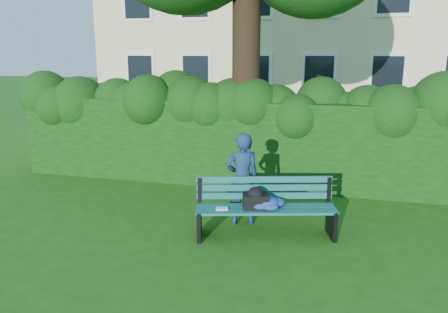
# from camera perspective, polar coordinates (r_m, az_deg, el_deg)

# --- Properties ---
(ground) EXTENTS (80.00, 80.00, 0.00)m
(ground) POSITION_cam_1_polar(r_m,az_deg,el_deg) (7.62, -1.15, -7.99)
(ground) COLOR #1F5212
(ground) RESTS_ON ground
(hedge) EXTENTS (10.00, 1.00, 1.80)m
(hedge) POSITION_cam_1_polar(r_m,az_deg,el_deg) (9.42, 2.46, 1.88)
(hedge) COLOR black
(hedge) RESTS_ON ground
(park_bench) EXTENTS (2.20, 1.10, 0.89)m
(park_bench) POSITION_cam_1_polar(r_m,az_deg,el_deg) (6.76, 5.21, -6.31)
(park_bench) COLOR #0D453C
(park_bench) RESTS_ON ground
(man_reading) EXTENTS (0.66, 0.56, 1.54)m
(man_reading) POSITION_cam_1_polar(r_m,az_deg,el_deg) (7.15, 2.38, -2.94)
(man_reading) COLOR navy
(man_reading) RESTS_ON ground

